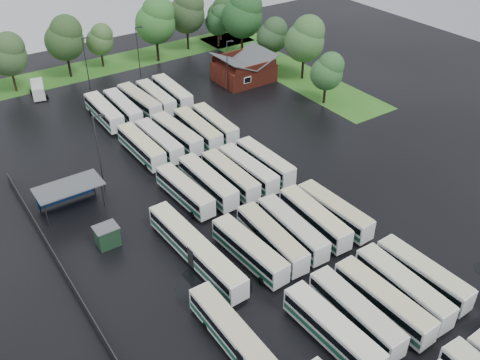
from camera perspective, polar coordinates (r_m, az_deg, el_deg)
ground at (r=62.07m, az=4.79°, el=-7.61°), size 160.00×160.00×0.00m
brick_building at (r=102.89m, az=0.41°, el=11.53°), size 10.07×8.60×5.39m
wash_shed at (r=70.02m, az=-17.88°, el=-0.85°), size 8.20×4.20×3.58m
utility_hut at (r=63.79m, az=-13.99°, el=-5.80°), size 2.70×2.20×2.62m
grass_strip_north at (r=112.91m, az=-15.66°, el=11.34°), size 80.00×10.00×0.01m
grass_strip_east at (r=109.22m, az=4.80°, el=11.72°), size 10.00×50.00×0.01m
west_fence at (r=59.77m, az=-17.53°, el=-10.65°), size 0.10×50.00×1.20m
bus_r1c0 at (r=52.30m, az=9.83°, el=-15.49°), size 2.74×11.35×3.14m
bus_r1c1 at (r=54.17m, az=12.21°, el=-13.66°), size 2.57×11.17×3.10m
bus_r1c2 at (r=55.82m, az=15.02°, el=-12.35°), size 2.68×11.39×3.16m
bus_r1c3 at (r=57.73m, az=16.98°, el=-10.86°), size 2.70×11.45×3.17m
bus_r1c4 at (r=59.92m, az=18.94°, el=-9.45°), size 2.66×10.98×3.04m
bus_r2c0 at (r=59.52m, az=1.01°, el=-7.47°), size 2.90×11.13×3.07m
bus_r2c1 at (r=61.07m, az=3.38°, el=-6.22°), size 2.91×11.34×3.13m
bus_r2c2 at (r=62.64m, az=5.58°, el=-5.17°), size 2.83×11.18×3.09m
bus_r2c3 at (r=64.50m, az=7.94°, el=-4.04°), size 2.87×11.24×3.10m
bus_r2c4 at (r=66.08m, az=10.01°, el=-3.25°), size 2.73×11.04×3.05m
bus_r3c0 at (r=68.91m, az=-5.92°, el=-1.15°), size 2.80×10.88×3.00m
bus_r3c1 at (r=70.23m, az=-3.48°, el=-0.18°), size 2.48×11.37×3.16m
bus_r3c2 at (r=71.42m, az=-1.06°, el=0.47°), size 2.34×10.94×3.05m
bus_r3c3 at (r=72.76m, az=0.83°, el=1.17°), size 2.64×11.05×3.06m
bus_r3c4 at (r=74.59m, az=2.68°, el=2.01°), size 2.51×10.88×3.02m
bus_r4c0 at (r=79.27m, az=-10.49°, el=3.57°), size 2.53×11.30×3.14m
bus_r4c1 at (r=80.30m, az=-8.66°, el=4.16°), size 2.55×11.11×3.08m
bus_r4c2 at (r=81.74m, az=-6.77°, el=4.91°), size 2.89×11.39×3.15m
bus_r4c3 at (r=82.72m, az=-4.55°, el=5.44°), size 2.71×11.48×3.18m
bus_r4c4 at (r=84.30m, az=-2.71°, el=6.03°), size 2.69×10.97×3.03m
bus_r5c0 at (r=90.45m, az=-14.30°, el=7.07°), size 2.58×11.43×3.17m
bus_r5c1 at (r=91.23m, az=-12.38°, el=7.55°), size 2.63×11.21×3.11m
bus_r5c2 at (r=92.88m, az=-10.67°, el=8.27°), size 2.99×11.45×3.16m
bus_r5c3 at (r=93.86m, az=-8.95°, el=8.70°), size 2.56×11.11×3.08m
bus_r5c4 at (r=95.23m, az=-7.24°, el=9.26°), size 2.85×11.48×3.17m
artic_bus_west_b at (r=59.74m, az=-4.76°, el=-7.38°), size 3.02×16.75×3.09m
artic_bus_west_c at (r=50.27m, az=0.57°, el=-17.60°), size 2.39×16.24×3.01m
minibus at (r=103.22m, az=-20.75°, el=9.05°), size 3.27×5.86×2.42m
tree_north_1 at (r=104.74m, az=-23.48°, el=12.24°), size 6.66×6.66×11.04m
tree_north_2 at (r=107.63m, az=-18.16°, el=14.24°), size 7.24×7.24×11.99m
tree_north_3 at (r=111.45m, az=-14.67°, el=14.33°), size 5.31×5.31×8.80m
tree_north_4 at (r=111.34m, az=-8.94°, el=16.53°), size 7.98×7.98×13.22m
tree_north_5 at (r=117.27m, az=-5.64°, el=17.49°), size 7.71×7.71×12.76m
tree_north_6 at (r=123.19m, az=-2.04°, el=17.41°), size 5.73×5.73×9.50m
tree_east_0 at (r=93.52m, az=9.37°, el=11.41°), size 5.57×5.57×9.23m
tree_east_1 at (r=102.49m, az=7.05°, el=14.77°), size 7.37×7.37×12.21m
tree_east_2 at (r=108.57m, az=3.53°, el=15.20°), size 5.95×5.95×9.85m
tree_east_3 at (r=112.94m, az=0.36°, el=17.31°), size 8.25×8.25×13.66m
tree_east_4 at (r=119.21m, az=-2.25°, el=16.71°), size 5.49×5.49×9.09m
lamp_post_ne at (r=97.24m, az=-1.32°, el=12.41°), size 1.44×0.28×9.33m
lamp_post_nw at (r=70.66m, az=-14.82°, el=3.28°), size 1.68×0.33×10.92m
lamp_post_back_w at (r=101.54m, az=-16.08°, el=12.19°), size 1.49×0.29×9.70m
lamp_post_back_e at (r=105.67m, az=-10.80°, el=13.68°), size 1.47×0.29×9.52m
puddle_2 at (r=57.76m, az=-2.80°, el=-11.39°), size 8.27×8.27×0.01m
puddle_3 at (r=65.53m, az=9.76°, el=-5.44°), size 4.46×4.46×0.01m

